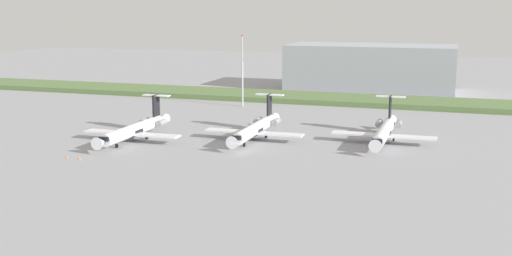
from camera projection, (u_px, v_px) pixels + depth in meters
ground_plane at (278, 127)px, 153.20m from camera, size 500.00×500.00×0.00m
grass_berm at (318, 98)px, 196.16m from camera, size 320.00×20.00×1.63m
regional_jet_nearest at (135, 129)px, 137.24m from camera, size 22.81×31.00×9.00m
regional_jet_second at (256, 128)px, 138.44m from camera, size 22.81×31.00×9.00m
regional_jet_third at (384, 131)px, 135.28m from camera, size 22.81×31.00×9.00m
antenna_mast at (242, 77)px, 182.98m from camera, size 4.40×0.50×21.60m
distant_hangar at (371, 68)px, 220.37m from camera, size 59.10×27.65×16.38m
safety_cone_front_marker at (67, 157)px, 121.22m from camera, size 0.44×0.44×0.55m
safety_cone_mid_marker at (80, 158)px, 120.28m from camera, size 0.44×0.44×0.55m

